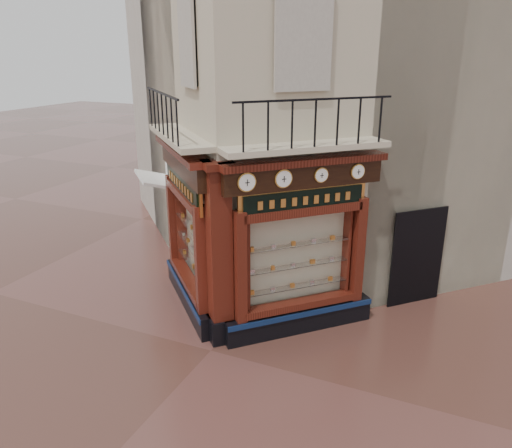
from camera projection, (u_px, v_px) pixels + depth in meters
The scene contains 15 objects.
ground at pixel (211, 351), 10.56m from camera, with size 80.00×80.00×0.00m, color #4F2D24.
main_building at pixel (311, 50), 13.86m from camera, with size 8.00×8.00×12.00m, color #B8AF90.
neighbour_left at pixel (264, 65), 17.11m from camera, with size 8.00×8.00×11.00m, color #BBB2A3.
neighbour_right at pixel (413, 67), 15.21m from camera, with size 8.00×8.00×11.00m, color #BBB2A3.
shopfront_left at pixel (188, 230), 11.79m from camera, with size 2.86×2.86×3.98m.
shopfront_right at pixel (301, 249), 10.71m from camera, with size 2.86×2.86×3.98m.
corner_pilaster at pixel (220, 258), 10.34m from camera, with size 0.85×0.85×3.98m.
balcony at pixel (239, 141), 10.43m from camera, with size 5.94×2.97×1.03m.
clock_a at pixel (247, 182), 9.56m from camera, with size 0.30×0.30×0.38m.
clock_b at pixel (283, 179), 9.82m from camera, with size 0.30×0.30×0.38m.
clock_c at pixel (321, 175), 10.11m from camera, with size 0.26×0.26×0.31m.
clock_d at pixel (358, 171), 10.40m from camera, with size 0.27×0.27×0.33m.
awning at pixel (163, 269), 14.47m from camera, with size 1.63×0.98×0.08m, color white, non-canonical shape.
signboard_left at pixel (183, 185), 11.39m from camera, with size 2.27×2.27×0.61m.
signboard_right at pixel (304, 200), 10.27m from camera, with size 2.08×2.08×0.56m.
Camera 1 is at (4.56, -7.89, 6.05)m, focal length 35.00 mm.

